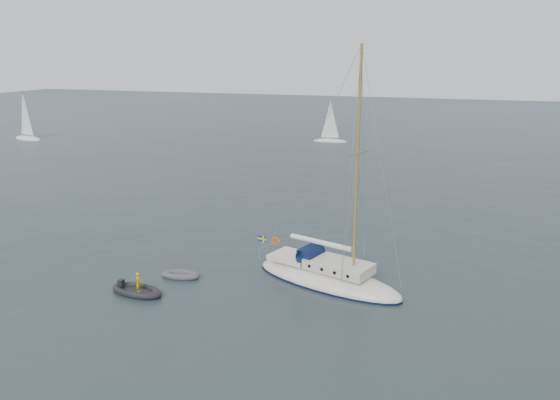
% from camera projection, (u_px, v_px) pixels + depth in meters
% --- Properties ---
extents(ground, '(300.00, 300.00, 0.00)m').
position_uv_depth(ground, '(297.00, 283.00, 33.37)').
color(ground, black).
rests_on(ground, ground).
extents(sailboat, '(10.36, 3.10, 14.76)m').
position_uv_depth(sailboat, '(328.00, 266.00, 33.10)').
color(sailboat, silver).
rests_on(sailboat, ground).
extents(dinghy, '(2.48, 1.12, 0.36)m').
position_uv_depth(dinghy, '(181.00, 275.00, 34.19)').
color(dinghy, '#4F4F54').
rests_on(dinghy, ground).
extents(rib, '(3.40, 1.55, 1.35)m').
position_uv_depth(rib, '(137.00, 290.00, 31.87)').
color(rib, black).
rests_on(rib, ground).
extents(distant_yacht_c, '(5.38, 2.87, 7.13)m').
position_uv_depth(distant_yacht_c, '(330.00, 123.00, 86.14)').
color(distant_yacht_c, silver).
rests_on(distant_yacht_c, ground).
extents(distant_yacht_a, '(6.40, 3.42, 8.48)m').
position_uv_depth(distant_yacht_a, '(25.00, 117.00, 88.31)').
color(distant_yacht_a, silver).
rests_on(distant_yacht_a, ground).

